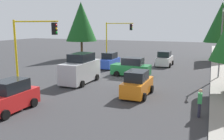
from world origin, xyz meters
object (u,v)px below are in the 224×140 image
Objects in this scene: traffic_signal_far_right at (117,33)px; tree_opposite_side at (81,22)px; delivery_van_silver at (81,69)px; car_red at (9,97)px; street_lamp_curbside at (222,36)px; tree_roadside_far at (221,22)px; pedestrian_crossing at (200,102)px; car_blue at (109,61)px; car_green at (131,68)px; car_white at (164,59)px; traffic_signal_near_right at (31,40)px; car_orange at (137,84)px.

tree_opposite_side reaches higher than traffic_signal_far_right.
delivery_van_silver is 8.53m from car_red.
street_lamp_curbside is 14.46m from tree_roadside_far.
pedestrian_crossing is at bearing 107.16° from car_red.
street_lamp_curbside is at bearing 81.12° from car_blue.
tree_roadside_far is 26.32m from pedestrian_crossing.
delivery_van_silver reaches higher than car_green.
car_red is 22.01m from car_white.
traffic_signal_near_right is at bearing -57.21° from street_lamp_curbside.
car_orange is 14.88m from car_white.
car_blue is at bearing -179.14° from car_red.
tree_opposite_side is 17.45m from delivery_van_silver.
car_green is at bearing 27.67° from traffic_signal_far_right.
tree_roadside_far is 32.29m from car_red.
car_green is at bearing 163.95° from car_red.
car_green is at bearing -29.15° from tree_roadside_far.
car_white and car_green have the same top height.
pedestrian_crossing is (19.82, 18.94, -4.99)m from tree_opposite_side.
pedestrian_crossing is at bearing 64.98° from delivery_van_silver.
delivery_van_silver is at bearing -23.82° from car_white.
car_orange reaches higher than pedestrian_crossing.
car_white is 2.24× the size of pedestrian_crossing.
car_blue is (8.41, 2.22, -3.19)m from traffic_signal_far_right.
street_lamp_curbside is 9.71m from car_white.
car_blue is at bearing -46.32° from tree_roadside_far.
car_blue is (-11.59, 2.23, -3.22)m from traffic_signal_near_right.
tree_opposite_side reaches higher than street_lamp_curbside.
delivery_van_silver is (20.76, -12.41, -4.50)m from tree_roadside_far.
street_lamp_curbside is at bearing 45.89° from car_white.
pedestrian_crossing is (2.88, 4.67, 0.01)m from car_orange.
car_blue is (-3.59, -4.07, -0.00)m from car_green.
car_red is at bearing -15.62° from car_white.
pedestrian_crossing is at bearing -3.47° from tree_roadside_far.
street_lamp_curbside is 21.93m from tree_opposite_side.
tree_roadside_far is at bearing 106.31° from tree_opposite_side.
tree_opposite_side is 16.09m from car_green.
car_blue is (-1.98, -12.69, -3.45)m from street_lamp_curbside.
traffic_signal_near_right is 1.53× the size of car_white.
car_red is at bearing -72.84° from pedestrian_crossing.
tree_opposite_side is at bearing -163.65° from traffic_signal_near_right.
tree_opposite_side is at bearing -98.61° from car_white.
tree_opposite_side is 27.86m from pedestrian_crossing.
street_lamp_curbside is at bearing 100.58° from car_green.
traffic_signal_near_right is at bearing -40.86° from delivery_van_silver.
traffic_signal_near_right is 10.68m from car_green.
car_white is at bearing -134.11° from street_lamp_curbside.
delivery_van_silver is 2.82× the size of pedestrian_crossing.
pedestrian_crossing is (11.43, -1.26, -3.44)m from street_lamp_curbside.
street_lamp_curbside is at bearing 67.45° from tree_opposite_side.
car_blue is (6.41, 7.51, -5.00)m from tree_opposite_side.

